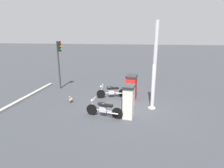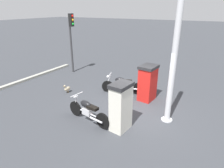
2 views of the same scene
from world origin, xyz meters
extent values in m
plane|color=#383A3F|center=(0.00, 0.00, 0.00)|extent=(120.00, 120.00, 0.00)
cube|color=red|center=(0.00, -1.30, 0.73)|extent=(0.68, 0.83, 1.46)
cube|color=black|center=(0.30, -1.34, 1.05)|extent=(0.10, 0.53, 0.32)
cube|color=#262628|center=(0.00, -1.30, 1.52)|extent=(0.74, 0.91, 0.12)
cylinder|color=black|center=(0.36, -1.12, 0.51)|extent=(0.05, 0.05, 0.95)
cube|color=silver|center=(0.00, 1.30, 0.77)|extent=(0.57, 0.75, 1.54)
cube|color=black|center=(0.25, 1.27, 1.11)|extent=(0.09, 0.49, 0.32)
cube|color=#262628|center=(0.00, 1.30, 1.60)|extent=(0.63, 0.83, 0.12)
cylinder|color=black|center=(0.31, 1.47, 0.54)|extent=(0.05, 0.05, 1.00)
cylinder|color=black|center=(1.96, -1.19, 0.28)|extent=(0.56, 0.24, 0.56)
cylinder|color=black|center=(0.56, -1.62, 0.28)|extent=(0.56, 0.24, 0.56)
cube|color=silver|center=(1.31, -1.39, 0.38)|extent=(0.40, 0.30, 0.24)
cylinder|color=silver|center=(1.26, -1.40, 0.33)|extent=(1.06, 0.37, 0.05)
ellipsoid|color=black|center=(1.37, -1.37, 0.66)|extent=(0.52, 0.35, 0.24)
cube|color=black|center=(1.05, -1.47, 0.63)|extent=(0.48, 0.32, 0.10)
cylinder|color=silver|center=(1.92, -1.20, 0.58)|extent=(0.26, 0.12, 0.57)
cylinder|color=silver|center=(1.84, -1.22, 0.90)|extent=(0.20, 0.55, 0.04)
sphere|color=silver|center=(1.94, -1.19, 0.78)|extent=(0.18, 0.18, 0.14)
cylinder|color=silver|center=(0.72, -1.44, 0.30)|extent=(0.55, 0.23, 0.07)
cylinder|color=black|center=(1.89, 1.33, 0.29)|extent=(0.58, 0.17, 0.57)
cylinder|color=black|center=(0.53, 1.58, 0.29)|extent=(0.58, 0.17, 0.57)
cube|color=silver|center=(1.26, 1.45, 0.39)|extent=(0.39, 0.26, 0.24)
cylinder|color=silver|center=(1.21, 1.45, 0.34)|extent=(1.03, 0.23, 0.05)
ellipsoid|color=black|center=(1.33, 1.43, 0.67)|extent=(0.51, 0.30, 0.24)
cube|color=black|center=(1.00, 1.49, 0.64)|extent=(0.47, 0.27, 0.10)
cylinder|color=silver|center=(1.85, 1.34, 0.59)|extent=(0.26, 0.09, 0.57)
cylinder|color=silver|center=(1.77, 1.36, 0.91)|extent=(0.13, 0.56, 0.04)
sphere|color=silver|center=(1.87, 1.34, 0.79)|extent=(0.16, 0.16, 0.14)
cylinder|color=silver|center=(0.75, 1.66, 0.31)|extent=(0.55, 0.17, 0.07)
ellipsoid|color=tan|center=(3.61, -0.15, 0.20)|extent=(0.20, 0.37, 0.20)
cylinder|color=tan|center=(3.61, -0.02, 0.26)|extent=(0.06, 0.06, 0.14)
sphere|color=tan|center=(3.62, 0.00, 0.40)|extent=(0.09, 0.09, 0.09)
cone|color=orange|center=(3.62, 0.06, 0.39)|extent=(0.04, 0.06, 0.04)
cone|color=tan|center=(3.60, -0.31, 0.23)|extent=(0.07, 0.07, 0.07)
cylinder|color=orange|center=(3.57, -0.15, 0.05)|extent=(0.02, 0.02, 0.10)
cylinder|color=orange|center=(3.64, -0.15, 0.05)|extent=(0.02, 0.02, 0.10)
cylinder|color=#38383A|center=(5.49, -2.84, 1.76)|extent=(0.13, 0.13, 3.53)
cube|color=black|center=(5.35, -2.85, 3.17)|extent=(0.21, 0.25, 0.72)
sphere|color=red|center=(5.25, -2.85, 3.39)|extent=(0.16, 0.16, 0.15)
sphere|color=orange|center=(5.25, -2.85, 3.17)|extent=(0.16, 0.16, 0.15)
sphere|color=green|center=(5.25, -2.85, 2.95)|extent=(0.16, 0.16, 0.15)
cylinder|color=silver|center=(-1.24, -0.01, 2.36)|extent=(0.20, 0.20, 4.72)
cylinder|color=silver|center=(-1.24, -0.01, 0.02)|extent=(0.40, 0.40, 0.04)
cube|color=#9E9E93|center=(6.79, 0.00, 0.06)|extent=(0.41, 7.35, 0.12)
camera|label=1|loc=(-0.45, 9.63, 4.09)|focal=28.83mm
camera|label=2|loc=(-2.47, 6.34, 3.87)|focal=31.15mm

